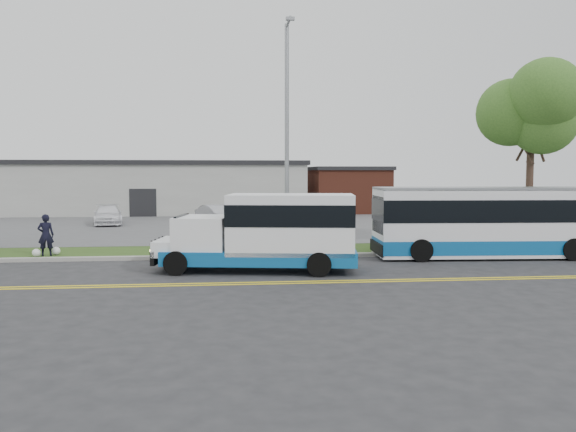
{
  "coord_description": "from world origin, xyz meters",
  "views": [
    {
      "loc": [
        0.64,
        -21.04,
        3.39
      ],
      "look_at": [
        2.98,
        2.08,
        1.6
      ],
      "focal_mm": 35.0,
      "sensor_mm": 36.0,
      "label": 1
    }
  ],
  "objects": [
    {
      "name": "parked_car_b",
      "position": [
        -7.24,
        15.7,
        0.71
      ],
      "size": [
        2.55,
        4.44,
        1.21
      ],
      "primitive_type": "imported",
      "rotation": [
        0.0,
        0.0,
        0.22
      ],
      "color": "white",
      "rests_on": "parking_lot"
    },
    {
      "name": "streetlight_near",
      "position": [
        3.0,
        2.73,
        5.23
      ],
      "size": [
        0.35,
        1.53,
        9.5
      ],
      "color": "gray",
      "rests_on": "verge"
    },
    {
      "name": "curb",
      "position": [
        0.0,
        1.1,
        0.07
      ],
      "size": [
        80.0,
        0.3,
        0.15
      ],
      "primitive_type": "cube",
      "color": "#9E9B93",
      "rests_on": "ground"
    },
    {
      "name": "transit_bus",
      "position": [
        11.44,
        0.44,
        1.42
      ],
      "size": [
        10.26,
        2.9,
        2.82
      ],
      "rotation": [
        0.0,
        0.0,
        -0.05
      ],
      "color": "white",
      "rests_on": "ground"
    },
    {
      "name": "shuttle_bus",
      "position": [
        2.0,
        -1.82,
        1.42
      ],
      "size": [
        7.17,
        3.24,
        2.66
      ],
      "rotation": [
        0.0,
        0.0,
        -0.15
      ],
      "color": "#0E5697",
      "rests_on": "ground"
    },
    {
      "name": "ground",
      "position": [
        0.0,
        0.0,
        0.0
      ],
      "size": [
        140.0,
        140.0,
        0.0
      ],
      "primitive_type": "plane",
      "color": "#28282B",
      "rests_on": "ground"
    },
    {
      "name": "grocery_bag_left",
      "position": [
        -6.99,
        1.65,
        0.26
      ],
      "size": [
        0.32,
        0.32,
        0.32
      ],
      "primitive_type": "sphere",
      "color": "white",
      "rests_on": "verge"
    },
    {
      "name": "lane_line_north",
      "position": [
        0.0,
        -3.85,
        0.01
      ],
      "size": [
        70.0,
        0.12,
        0.01
      ],
      "primitive_type": "cube",
      "color": "yellow",
      "rests_on": "ground"
    },
    {
      "name": "lane_line_south",
      "position": [
        0.0,
        -4.15,
        0.01
      ],
      "size": [
        70.0,
        0.12,
        0.01
      ],
      "primitive_type": "cube",
      "color": "yellow",
      "rests_on": "ground"
    },
    {
      "name": "grocery_bag_right",
      "position": [
        -6.39,
        2.15,
        0.26
      ],
      "size": [
        0.32,
        0.32,
        0.32
      ],
      "primitive_type": "sphere",
      "color": "white",
      "rests_on": "verge"
    },
    {
      "name": "tree_east",
      "position": [
        14.0,
        3.0,
        6.2
      ],
      "size": [
        5.2,
        5.2,
        8.33
      ],
      "color": "#34241C",
      "rests_on": "verge"
    },
    {
      "name": "brick_wing",
      "position": [
        10.5,
        26.0,
        1.96
      ],
      "size": [
        6.3,
        7.3,
        3.9
      ],
      "color": "brown",
      "rests_on": "ground"
    },
    {
      "name": "parking_lot",
      "position": [
        0.0,
        17.0,
        0.05
      ],
      "size": [
        80.0,
        25.0,
        0.1
      ],
      "primitive_type": "cube",
      "color": "#4C4C4F",
      "rests_on": "ground"
    },
    {
      "name": "parked_car_a",
      "position": [
        -0.2,
        13.93,
        0.75
      ],
      "size": [
        3.07,
        4.13,
        1.3
      ],
      "primitive_type": "imported",
      "rotation": [
        0.0,
        0.0,
        0.49
      ],
      "color": "#A7A8AE",
      "rests_on": "parking_lot"
    },
    {
      "name": "verge",
      "position": [
        0.0,
        2.9,
        0.05
      ],
      "size": [
        80.0,
        3.3,
        0.1
      ],
      "primitive_type": "cube",
      "color": "#2D4316",
      "rests_on": "ground"
    },
    {
      "name": "commercial_building",
      "position": [
        -6.0,
        27.0,
        2.18
      ],
      "size": [
        25.4,
        10.4,
        4.35
      ],
      "color": "#9E9E99",
      "rests_on": "ground"
    },
    {
      "name": "pedestrian",
      "position": [
        -6.69,
        1.9,
        0.93
      ],
      "size": [
        0.68,
        0.52,
        1.67
      ],
      "primitive_type": "imported",
      "rotation": [
        0.0,
        0.0,
        3.35
      ],
      "color": "black",
      "rests_on": "verge"
    }
  ]
}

